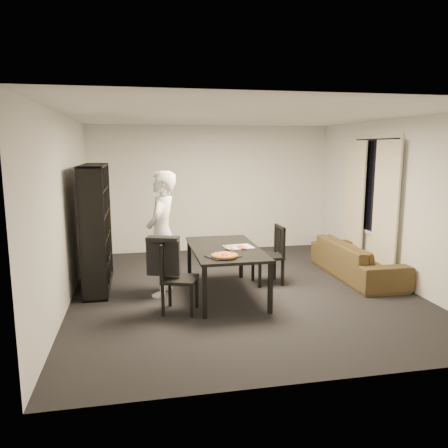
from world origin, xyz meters
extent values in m
cube|color=black|center=(0.00, 0.00, 0.00)|extent=(5.00, 5.50, 0.01)
cube|color=white|center=(0.00, 0.00, 2.60)|extent=(5.00, 5.50, 0.01)
cube|color=white|center=(0.00, 2.75, 1.30)|extent=(5.00, 0.01, 2.60)
cube|color=white|center=(0.00, -2.75, 1.30)|extent=(5.00, 0.01, 2.60)
cube|color=white|center=(-2.50, 0.00, 1.30)|extent=(0.01, 5.50, 2.60)
cube|color=white|center=(2.50, 0.00, 1.30)|extent=(0.01, 5.50, 2.60)
cube|color=black|center=(2.48, 0.60, 1.50)|extent=(0.02, 1.40, 1.60)
cube|color=white|center=(2.48, 0.60, 1.50)|extent=(0.03, 1.52, 1.72)
cube|color=beige|center=(2.40, 0.08, 1.15)|extent=(0.03, 0.70, 2.25)
cube|color=beige|center=(2.40, 1.12, 1.15)|extent=(0.03, 0.70, 2.25)
cube|color=black|center=(-2.16, 0.60, 0.95)|extent=(0.35, 1.50, 1.90)
cube|color=black|center=(-0.30, -0.21, 0.70)|extent=(0.96, 1.73, 0.04)
cube|color=black|center=(-0.73, -1.02, 0.34)|extent=(0.06, 0.06, 0.68)
cube|color=black|center=(0.14, -1.02, 0.34)|extent=(0.06, 0.06, 0.68)
cube|color=black|center=(-0.73, 0.61, 0.34)|extent=(0.06, 0.06, 0.68)
cube|color=black|center=(0.14, 0.61, 0.34)|extent=(0.06, 0.06, 0.68)
cube|color=black|center=(-1.01, -0.73, 0.45)|extent=(0.55, 0.55, 0.04)
cube|color=black|center=(-1.20, -0.67, 0.70)|extent=(0.17, 0.43, 0.47)
cube|color=black|center=(-1.20, -0.67, 0.91)|extent=(0.16, 0.40, 0.05)
cube|color=black|center=(-0.89, -0.97, 0.21)|extent=(0.04, 0.04, 0.43)
cube|color=black|center=(-0.78, -0.61, 0.21)|extent=(0.04, 0.04, 0.43)
cube|color=black|center=(-1.25, -0.85, 0.21)|extent=(0.04, 0.04, 0.43)
cube|color=black|center=(-1.13, -0.50, 0.21)|extent=(0.04, 0.04, 0.43)
cube|color=black|center=(0.48, 0.22, 0.44)|extent=(0.45, 0.45, 0.04)
cube|color=black|center=(0.67, 0.23, 0.70)|extent=(0.06, 0.43, 0.46)
cube|color=black|center=(0.67, 0.23, 0.91)|extent=(0.04, 0.41, 0.05)
cube|color=black|center=(0.28, 0.40, 0.21)|extent=(0.04, 0.04, 0.42)
cube|color=black|center=(0.30, 0.03, 0.21)|extent=(0.04, 0.04, 0.42)
cube|color=black|center=(0.66, 0.42, 0.21)|extent=(0.04, 0.04, 0.42)
cube|color=black|center=(0.67, 0.04, 0.21)|extent=(0.04, 0.04, 0.42)
cube|color=black|center=(-1.22, -0.67, 0.73)|extent=(0.44, 0.21, 0.47)
cube|color=black|center=(-1.22, -0.67, 0.99)|extent=(0.45, 0.30, 0.05)
imported|color=white|center=(-1.19, 0.02, 0.91)|extent=(0.63, 0.77, 1.82)
cube|color=black|center=(-0.43, -0.72, 0.73)|extent=(0.49, 0.45, 0.01)
cylinder|color=olive|center=(-0.42, -0.76, 0.74)|extent=(0.35, 0.35, 0.02)
cylinder|color=orange|center=(-0.42, -0.76, 0.76)|extent=(0.31, 0.31, 0.01)
cube|color=white|center=(-0.10, -0.22, 0.72)|extent=(0.43, 0.35, 0.01)
imported|color=#463A1C|center=(2.06, 0.29, 0.30)|extent=(0.80, 2.04, 0.60)
camera|label=1|loc=(-1.52, -6.25, 2.14)|focal=35.00mm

